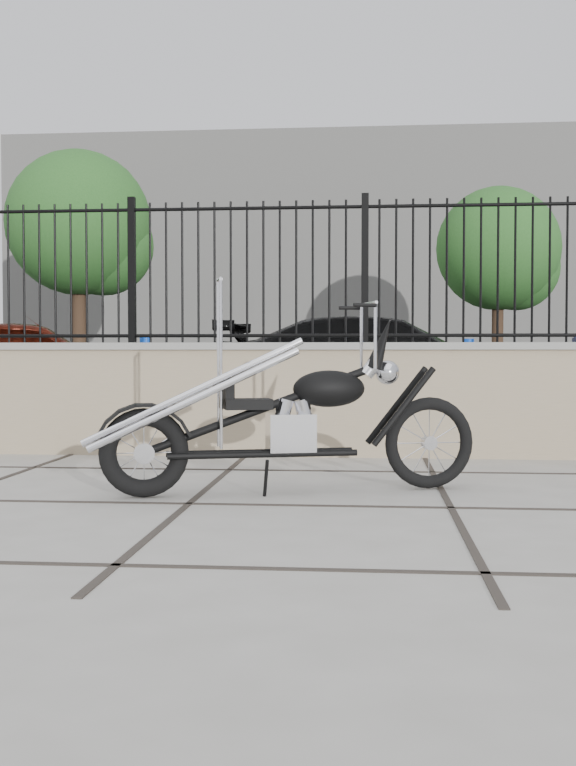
{
  "coord_description": "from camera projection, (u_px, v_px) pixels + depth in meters",
  "views": [
    {
      "loc": [
        1.04,
        -5.08,
        0.88
      ],
      "look_at": [
        0.51,
        0.74,
        0.68
      ],
      "focal_mm": 42.0,
      "sensor_mm": 36.0,
      "label": 1
    }
  ],
  "objects": [
    {
      "name": "ground_plane",
      "position": [
        189.0,
        504.0,
        5.18
      ],
      "size": [
        90.0,
        90.0,
        0.0
      ],
      "primitive_type": "plane",
      "color": "#99968E",
      "rests_on": "ground"
    },
    {
      "name": "parking_lot",
      "position": [
        316.0,
        397.0,
        17.62
      ],
      "size": [
        30.0,
        30.0,
        0.0
      ],
      "primitive_type": "plane",
      "color": "black",
      "rests_on": "ground"
    },
    {
      "name": "retaining_wall",
      "position": [
        247.0,
        399.0,
        7.65
      ],
      "size": [
        14.0,
        0.36,
        0.96
      ],
      "primitive_type": "cube",
      "color": "gray",
      "rests_on": "ground_plane"
    },
    {
      "name": "iron_fence",
      "position": [
        247.0,
        272.0,
        7.61
      ],
      "size": [
        14.0,
        0.08,
        1.2
      ],
      "primitive_type": "cube",
      "color": "black",
      "rests_on": "retaining_wall"
    },
    {
      "name": "background_building",
      "position": [
        340.0,
        263.0,
        31.41
      ],
      "size": [
        22.0,
        6.0,
        8.0
      ],
      "primitive_type": "cube",
      "color": "beige",
      "rests_on": "ground_plane"
    },
    {
      "name": "chopper_motorcycle",
      "position": [
        284.0,
        385.0,
        5.55
      ],
      "size": [
        2.28,
        1.0,
        1.36
      ],
      "primitive_type": null,
      "rotation": [
        0.0,
        0.0,
        0.28
      ],
      "color": "black",
      "rests_on": "ground_plane"
    },
    {
      "name": "car_red",
      "position": [
        23.0,
        367.0,
        12.02
      ],
      "size": [
        4.31,
        2.83,
        1.36
      ],
      "primitive_type": "imported",
      "rotation": [
        0.0,
        0.0,
        1.9
      ],
      "color": "#4E150B",
      "rests_on": "parking_lot"
    },
    {
      "name": "car_black",
      "position": [
        386.0,
        365.0,
        12.7
      ],
      "size": [
        4.76,
        1.96,
        1.38
      ],
      "primitive_type": "imported",
      "rotation": [
        0.0,
        0.0,
        1.57
      ],
      "color": "black",
      "rests_on": "parking_lot"
    },
    {
      "name": "bollard_a",
      "position": [
        146.0,
        385.0,
        9.69
      ],
      "size": [
        0.16,
        0.16,
        1.05
      ],
      "primitive_type": "cylinder",
      "rotation": [
        0.0,
        0.0,
        -0.37
      ],
      "color": "blue",
      "rests_on": "ground_plane"
    },
    {
      "name": "bollard_b",
      "position": [
        468.0,
        385.0,
        10.01
      ],
      "size": [
        0.14,
        0.14,
        1.03
      ],
      "primitive_type": "cylinder",
      "rotation": [
        0.0,
        0.0,
        0.18
      ],
      "color": "blue",
      "rests_on": "ground_plane"
    },
    {
      "name": "tree_left",
      "position": [
        78.0,
        216.0,
        22.36
      ],
      "size": [
        3.61,
        3.61,
        6.09
      ],
      "rotation": [
        0.0,
        0.0,
        -0.4
      ],
      "color": "#382619",
      "rests_on": "ground_plane"
    },
    {
      "name": "tree_right",
      "position": [
        498.0,
        243.0,
        21.43
      ],
      "size": [
        2.95,
        2.95,
        4.98
      ],
      "rotation": [
        0.0,
        0.0,
        -0.03
      ],
      "color": "#382619",
      "rests_on": "ground_plane"
    }
  ]
}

